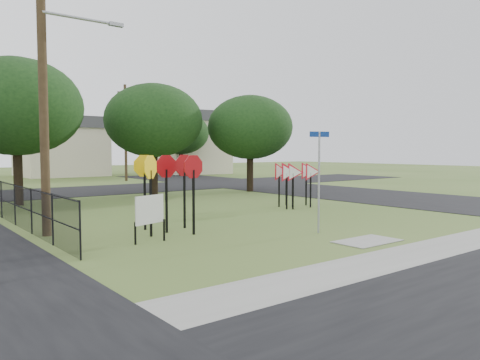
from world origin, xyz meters
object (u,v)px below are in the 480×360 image
stop_sign_cluster (168,175)px  yield_sign_cluster (294,174)px  info_board (150,211)px  street_name_sign (319,176)px

stop_sign_cluster → yield_sign_cluster: stop_sign_cluster is taller
info_board → yield_sign_cluster: bearing=20.8°
street_name_sign → info_board: 5.59m
stop_sign_cluster → info_board: 2.04m
yield_sign_cluster → info_board: 10.09m
yield_sign_cluster → stop_sign_cluster: bearing=-163.9°
street_name_sign → yield_sign_cluster: 6.96m
stop_sign_cluster → info_board: bearing=-136.6°
street_name_sign → stop_sign_cluster: 4.99m
street_name_sign → info_board: size_ratio=2.37×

